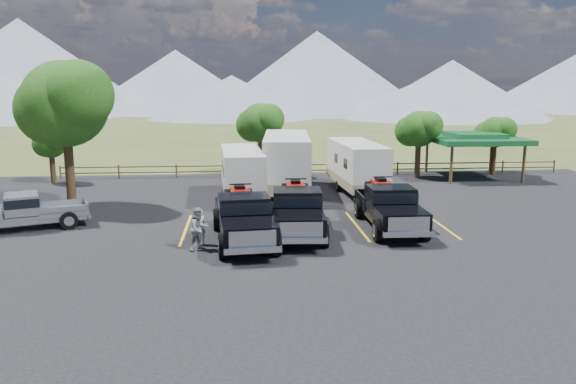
{
  "coord_description": "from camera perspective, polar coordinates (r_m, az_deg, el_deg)",
  "views": [
    {
      "loc": [
        -3.39,
        -21.32,
        6.71
      ],
      "look_at": [
        -1.22,
        4.64,
        1.6
      ],
      "focal_mm": 35.0,
      "sensor_mm": 36.0,
      "label": 1
    }
  ],
  "objects": [
    {
      "name": "trailer_center",
      "position": [
        34.0,
        -0.14,
        2.96
      ],
      "size": [
        3.27,
        10.26,
        3.55
      ],
      "rotation": [
        0.0,
        0.0,
        -0.08
      ],
      "color": "silver",
      "rests_on": "asphalt_lot"
    },
    {
      "name": "rig_right",
      "position": [
        26.38,
        10.21,
        -1.34
      ],
      "size": [
        2.43,
        6.67,
        2.22
      ],
      "rotation": [
        0.0,
        0.0,
        -0.02
      ],
      "color": "black",
      "rests_on": "asphalt_lot"
    },
    {
      "name": "rig_left",
      "position": [
        23.87,
        -4.53,
        -2.46
      ],
      "size": [
        2.86,
        6.93,
        2.26
      ],
      "rotation": [
        0.0,
        0.0,
        0.09
      ],
      "color": "black",
      "rests_on": "asphalt_lot"
    },
    {
      "name": "ground",
      "position": [
        22.61,
        4.08,
        -6.2
      ],
      "size": [
        320.0,
        320.0,
        0.0
      ],
      "primitive_type": "plane",
      "color": "#3C4C20",
      "rests_on": "ground"
    },
    {
      "name": "tree_nw_small",
      "position": [
        40.55,
        -22.99,
        4.66
      ],
      "size": [
        2.59,
        2.43,
        3.85
      ],
      "color": "black",
      "rests_on": "ground"
    },
    {
      "name": "pickup_silver",
      "position": [
        28.44,
        -25.08,
        -1.74
      ],
      "size": [
        5.82,
        3.62,
        1.66
      ],
      "rotation": [
        0.0,
        0.0,
        -1.21
      ],
      "color": "gray",
      "rests_on": "asphalt_lot"
    },
    {
      "name": "trailer_left",
      "position": [
        32.08,
        -4.7,
        1.84
      ],
      "size": [
        2.58,
        8.42,
        2.92
      ],
      "rotation": [
        0.0,
        0.0,
        0.06
      ],
      "color": "silver",
      "rests_on": "asphalt_lot"
    },
    {
      "name": "tree_north",
      "position": [
        40.46,
        -2.87,
        7.01
      ],
      "size": [
        3.46,
        3.24,
        5.25
      ],
      "color": "black",
      "rests_on": "ground"
    },
    {
      "name": "rail_fence",
      "position": [
        40.65,
        2.89,
        2.45
      ],
      "size": [
        36.12,
        0.12,
        1.0
      ],
      "color": "brown",
      "rests_on": "ground"
    },
    {
      "name": "person_a",
      "position": [
        23.59,
        -9.02,
        -3.5
      ],
      "size": [
        0.67,
        0.57,
        1.56
      ],
      "primitive_type": "imported",
      "rotation": [
        0.0,
        0.0,
        3.56
      ],
      "color": "white",
      "rests_on": "asphalt_lot"
    },
    {
      "name": "tree_ne_b",
      "position": [
        43.56,
        20.27,
        5.7
      ],
      "size": [
        2.77,
        2.59,
        4.27
      ],
      "color": "black",
      "rests_on": "ground"
    },
    {
      "name": "trailer_right",
      "position": [
        34.67,
        6.98,
        2.61
      ],
      "size": [
        2.66,
        8.83,
        3.06
      ],
      "rotation": [
        0.0,
        0.0,
        0.05
      ],
      "color": "silver",
      "rests_on": "asphalt_lot"
    },
    {
      "name": "rig_center",
      "position": [
        25.1,
        0.9,
        -1.74
      ],
      "size": [
        2.71,
        6.9,
        2.27
      ],
      "rotation": [
        0.0,
        0.0,
        -0.06
      ],
      "color": "black",
      "rests_on": "asphalt_lot"
    },
    {
      "name": "pavilion",
      "position": [
        41.86,
        18.36,
        5.16
      ],
      "size": [
        6.2,
        6.2,
        3.22
      ],
      "color": "brown",
      "rests_on": "ground"
    },
    {
      "name": "tree_big_nw",
      "position": [
        31.72,
        -21.8,
        8.31
      ],
      "size": [
        5.54,
        5.18,
        7.84
      ],
      "color": "black",
      "rests_on": "ground"
    },
    {
      "name": "tree_ne_a",
      "position": [
        40.41,
        13.12,
        6.23
      ],
      "size": [
        3.11,
        2.92,
        4.76
      ],
      "color": "black",
      "rests_on": "ground"
    },
    {
      "name": "person_b",
      "position": [
        22.85,
        -9.02,
        -3.71
      ],
      "size": [
        1.09,
        1.06,
        1.76
      ],
      "primitive_type": "imported",
      "rotation": [
        0.0,
        0.0,
        0.69
      ],
      "color": "gray",
      "rests_on": "asphalt_lot"
    },
    {
      "name": "stall_lines",
      "position": [
        26.4,
        2.75,
        -3.54
      ],
      "size": [
        12.12,
        5.5,
        0.01
      ],
      "color": "gold",
      "rests_on": "asphalt_lot"
    },
    {
      "name": "mountain_range",
      "position": [
        127.37,
        -6.84,
        11.54
      ],
      "size": [
        209.0,
        71.0,
        20.0
      ],
      "color": "slate",
      "rests_on": "ground"
    },
    {
      "name": "asphalt_lot",
      "position": [
        25.45,
        3.05,
        -4.16
      ],
      "size": [
        44.0,
        34.0,
        0.04
      ],
      "primitive_type": "cube",
      "color": "black",
      "rests_on": "ground"
    }
  ]
}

